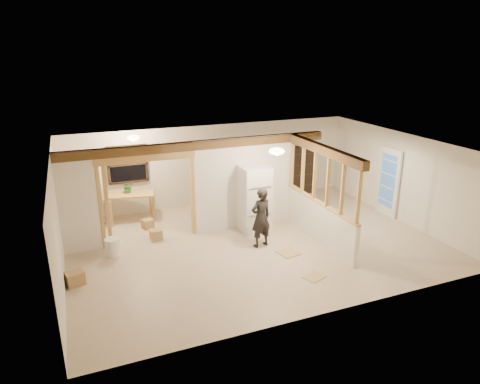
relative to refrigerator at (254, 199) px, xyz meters
name	(u,v)px	position (x,y,z in m)	size (l,w,h in m)	color
floor	(255,244)	(-0.32, -0.78, -0.90)	(9.00, 6.50, 0.01)	#C6AF93
ceiling	(256,147)	(-0.32, -0.78, 1.60)	(9.00, 6.50, 0.01)	white
wall_back	(213,165)	(-0.32, 2.47, 0.35)	(9.00, 0.01, 2.50)	silver
wall_front	(329,253)	(-0.32, -4.03, 0.35)	(9.00, 0.01, 2.50)	silver
wall_left	(57,224)	(-4.82, -0.78, 0.35)	(0.01, 6.50, 2.50)	silver
wall_right	(401,177)	(4.18, -0.78, 0.35)	(0.01, 6.50, 2.50)	silver
partition_left_stub	(78,203)	(-4.37, 0.42, 0.35)	(0.90, 0.12, 2.50)	silver
partition_center	(244,182)	(-0.12, 0.42, 0.35)	(2.80, 0.12, 2.50)	silver
doorway_frame	(148,200)	(-2.72, 0.42, 0.20)	(2.46, 0.14, 2.20)	tan
header_beam_back	(200,145)	(-1.32, 0.42, 1.48)	(7.00, 0.18, 0.22)	brown
header_beam_right	(323,150)	(1.28, -1.18, 1.48)	(0.18, 3.30, 0.22)	brown
pony_wall	(319,222)	(1.28, -1.18, -0.40)	(0.12, 3.20, 1.00)	silver
stud_partition	(321,178)	(1.28, -1.18, 0.76)	(0.14, 3.20, 1.32)	tan
window_back	(128,164)	(-2.92, 2.39, 0.65)	(1.12, 0.10, 1.10)	black
french_door	(388,182)	(4.10, -0.38, 0.10)	(0.12, 0.86, 2.00)	white
ceiling_dome_main	(277,151)	(-0.02, -1.28, 1.58)	(0.36, 0.36, 0.16)	#FFEABF
ceiling_dome_util	(133,138)	(-2.82, 1.52, 1.58)	(0.32, 0.32, 0.14)	#FFEABF
hanging_bulb	(158,153)	(-2.32, 0.82, 1.28)	(0.07, 0.07, 0.07)	#FFD88C
refrigerator	(254,199)	(0.00, 0.00, 0.00)	(0.74, 0.72, 1.80)	white
woman	(261,218)	(-0.24, -0.96, -0.14)	(0.56, 0.36, 1.53)	black
work_table	(131,207)	(-2.97, 1.96, -0.49)	(1.29, 0.64, 0.81)	tan
potted_plant	(128,187)	(-3.01, 2.04, 0.08)	(0.31, 0.27, 0.34)	#2F6E34
shop_vac	(94,214)	(-3.99, 1.92, -0.55)	(0.53, 0.53, 0.69)	maroon
bookshelf	(302,170)	(2.76, 2.26, -0.08)	(0.81, 0.27, 1.63)	black
bucket	(112,247)	(-3.74, -0.14, -0.68)	(0.34, 0.34, 0.44)	silver
box_util_a	(156,235)	(-2.59, 0.40, -0.77)	(0.31, 0.26, 0.26)	#A4804F
box_util_b	(148,224)	(-2.66, 1.21, -0.77)	(0.27, 0.27, 0.25)	#A4804F
box_front	(75,278)	(-4.61, -1.20, -0.75)	(0.36, 0.29, 0.29)	#A4804F
floor_panel_near	(288,253)	(0.22, -1.57, -0.89)	(0.47, 0.47, 0.02)	tan
floor_panel_far	(314,277)	(0.20, -2.81, -0.89)	(0.43, 0.34, 0.01)	tan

